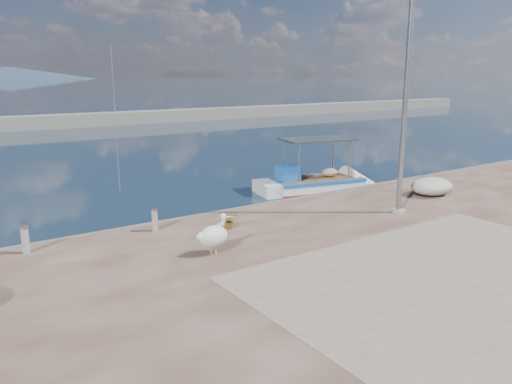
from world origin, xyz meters
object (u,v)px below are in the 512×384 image
Objects in this scene: boat_right at (315,185)px; bollard_near at (155,219)px; pelican at (214,236)px; lamp_post at (404,108)px.

boat_right is 9.04m from bollard_near.
pelican is 0.15× the size of lamp_post.
boat_right is 8.40× the size of bollard_near.
lamp_post is at bearing -19.43° from bollard_near.
bollard_near is at bearing 160.57° from lamp_post.
bollard_near is at bearing 106.33° from pelican.
boat_right is at bearing 40.67° from pelican.
pelican is at bearing -132.93° from boat_right.
boat_right is 9.80m from pelican.
pelican reaches higher than bollard_near.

